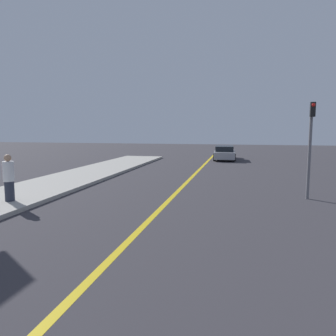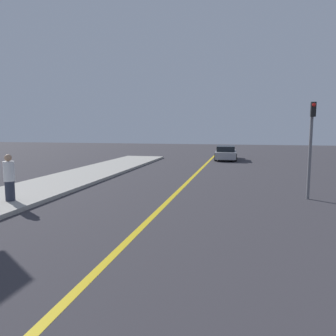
% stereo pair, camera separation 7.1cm
% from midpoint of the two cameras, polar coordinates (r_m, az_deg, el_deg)
% --- Properties ---
extents(road_center_line, '(0.20, 60.00, 0.01)m').
position_cam_midpoint_polar(road_center_line, '(14.77, 2.12, -3.87)').
color(road_center_line, gold).
rests_on(road_center_line, ground_plane).
extents(sidewalk_left, '(3.50, 33.18, 0.15)m').
position_cam_midpoint_polar(sidewalk_left, '(15.82, -21.40, -3.35)').
color(sidewalk_left, '#ADA89E').
rests_on(sidewalk_left, ground_plane).
extents(car_ahead_center, '(2.01, 4.74, 1.22)m').
position_cam_midpoint_polar(car_ahead_center, '(29.37, 10.09, 2.62)').
color(car_ahead_center, '#9E9EA3').
rests_on(car_ahead_center, ground_plane).
extents(pedestrian_far_standing, '(0.39, 0.39, 1.70)m').
position_cam_midpoint_polar(pedestrian_far_standing, '(13.13, -25.78, -1.55)').
color(pedestrian_far_standing, '#282D3D').
rests_on(pedestrian_far_standing, sidewalk_left).
extents(traffic_light, '(0.18, 0.40, 3.76)m').
position_cam_midpoint_polar(traffic_light, '(13.77, 23.77, 4.49)').
color(traffic_light, slate).
rests_on(traffic_light, ground_plane).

